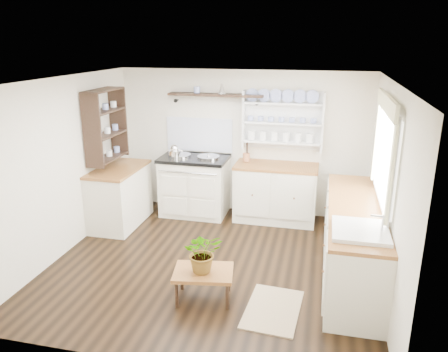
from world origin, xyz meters
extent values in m
cube|color=black|center=(0.00, 0.00, 0.00)|extent=(4.00, 3.80, 0.01)
cube|color=beige|center=(0.00, 1.90, 1.15)|extent=(4.00, 0.02, 2.30)
cube|color=beige|center=(2.00, 0.00, 1.15)|extent=(0.02, 3.80, 2.30)
cube|color=beige|center=(-2.00, 0.00, 1.15)|extent=(0.02, 3.80, 2.30)
cube|color=white|center=(0.00, 0.00, 2.30)|extent=(4.00, 3.80, 0.01)
cube|color=white|center=(1.96, 0.15, 1.50)|extent=(0.04, 1.40, 1.00)
cube|color=white|center=(1.94, 0.15, 1.50)|extent=(0.02, 1.50, 1.10)
cube|color=beige|center=(1.92, 0.15, 2.08)|extent=(0.04, 1.55, 0.18)
cube|color=white|center=(-0.71, 1.57, 0.45)|extent=(1.03, 0.67, 0.91)
cube|color=black|center=(-0.71, 1.57, 0.93)|extent=(1.07, 0.71, 0.05)
cylinder|color=silver|center=(-0.95, 1.57, 0.97)|extent=(0.35, 0.35, 0.03)
cylinder|color=silver|center=(-0.47, 1.57, 0.97)|extent=(0.35, 0.35, 0.03)
cylinder|color=silver|center=(-0.71, 1.20, 0.80)|extent=(0.93, 0.02, 0.02)
cube|color=beige|center=(0.60, 1.60, 0.44)|extent=(1.25, 0.60, 0.88)
cube|color=brown|center=(0.60, 1.60, 0.88)|extent=(1.27, 0.63, 0.04)
cube|color=beige|center=(1.70, 0.10, 0.44)|extent=(0.60, 2.40, 0.88)
cube|color=brown|center=(1.70, 0.10, 0.88)|extent=(0.62, 2.43, 0.04)
cube|color=white|center=(1.70, -0.65, 0.80)|extent=(0.55, 0.60, 0.28)
cylinder|color=silver|center=(1.90, -0.65, 1.00)|extent=(0.02, 0.02, 0.22)
cube|color=beige|center=(-1.70, 0.90, 0.44)|extent=(0.60, 1.10, 0.88)
cube|color=brown|center=(-1.70, 0.90, 0.88)|extent=(0.62, 1.13, 0.04)
cube|color=white|center=(0.65, 1.88, 1.55)|extent=(1.20, 0.03, 0.90)
cube|color=white|center=(0.65, 1.79, 1.55)|extent=(1.20, 0.22, 0.02)
cylinder|color=navy|center=(0.65, 1.80, 1.82)|extent=(0.20, 0.02, 0.20)
cube|color=black|center=(-0.40, 1.77, 1.92)|extent=(1.50, 0.24, 0.04)
cone|color=black|center=(-1.05, 1.84, 1.81)|extent=(0.06, 0.20, 0.06)
cone|color=black|center=(0.25, 1.84, 1.81)|extent=(0.06, 0.20, 0.06)
cube|color=black|center=(-1.84, 0.90, 1.55)|extent=(0.28, 0.80, 1.05)
cylinder|color=#A5623C|center=(0.11, 1.68, 0.97)|extent=(0.11, 0.11, 0.13)
cube|color=brown|center=(0.11, -0.81, 0.33)|extent=(0.70, 0.56, 0.04)
cylinder|color=black|center=(-0.13, -1.03, 0.15)|extent=(0.04, 0.04, 0.31)
cylinder|color=black|center=(-0.19, -0.68, 0.15)|extent=(0.04, 0.04, 0.31)
cylinder|color=black|center=(0.40, -0.94, 0.15)|extent=(0.04, 0.04, 0.31)
cylinder|color=black|center=(0.34, -0.59, 0.15)|extent=(0.04, 0.04, 0.31)
imported|color=#3F7233|center=(0.11, -0.81, 0.57)|extent=(0.52, 0.49, 0.45)
cube|color=#7B6548|center=(0.88, -0.84, 0.01)|extent=(0.61, 0.89, 0.02)
camera|label=1|loc=(1.29, -4.84, 2.75)|focal=35.00mm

